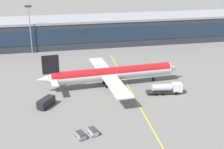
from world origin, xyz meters
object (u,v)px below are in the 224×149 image
(main_airliner, at_px, (112,74))
(fuel_tanker, at_px, (167,88))
(baggage_cart_0, at_px, (81,135))
(lavatory_truck, at_px, (46,102))
(baggage_cart_1, at_px, (93,132))

(main_airliner, xyz_separation_m, fuel_tanker, (14.99, -10.11, -2.33))
(main_airliner, height_order, baggage_cart_0, main_airliner)
(lavatory_truck, bearing_deg, fuel_tanker, 2.54)
(lavatory_truck, xyz_separation_m, baggage_cart_0, (7.61, -18.12, -0.64))
(main_airliner, relative_size, baggage_cart_0, 15.78)
(main_airliner, distance_m, baggage_cart_0, 32.93)
(fuel_tanker, bearing_deg, baggage_cart_1, -143.72)
(main_airliner, bearing_deg, lavatory_truck, -151.02)
(fuel_tanker, distance_m, baggage_cart_0, 34.70)
(lavatory_truck, height_order, baggage_cart_0, lavatory_truck)
(main_airliner, xyz_separation_m, baggage_cart_0, (-13.54, -29.84, -3.29))
(baggage_cart_0, height_order, baggage_cart_1, same)
(fuel_tanker, bearing_deg, lavatory_truck, -177.46)
(main_airliner, height_order, fuel_tanker, main_airliner)
(baggage_cart_0, distance_m, baggage_cart_1, 3.20)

